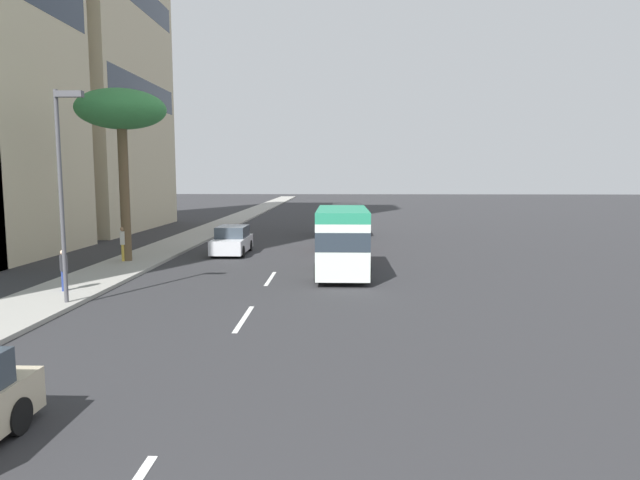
% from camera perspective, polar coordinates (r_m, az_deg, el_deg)
% --- Properties ---
extents(ground_plane, '(198.00, 198.00, 0.00)m').
position_cam_1_polar(ground_plane, '(34.45, -3.00, -0.78)').
color(ground_plane, '#2D2D30').
extents(sidewalk_right, '(162.00, 3.02, 0.15)m').
position_cam_1_polar(sidewalk_right, '(35.85, -14.94, -0.59)').
color(sidewalk_right, '#9E9B93').
rests_on(sidewalk_right, ground_plane).
extents(lane_stripe_mid, '(3.20, 0.16, 0.01)m').
position_cam_1_polar(lane_stripe_mid, '(17.63, -7.83, -8.02)').
color(lane_stripe_mid, silver).
rests_on(lane_stripe_mid, ground_plane).
extents(lane_stripe_far, '(3.20, 0.16, 0.01)m').
position_cam_1_polar(lane_stripe_far, '(24.18, -5.12, -3.97)').
color(lane_stripe_far, silver).
rests_on(lane_stripe_far, ground_plane).
extents(car_lead, '(4.29, 1.83, 1.58)m').
position_cam_1_polar(car_lead, '(31.98, -9.03, -0.08)').
color(car_lead, silver).
rests_on(car_lead, ground_plane).
extents(car_second, '(4.15, 1.89, 1.67)m').
position_cam_1_polar(car_second, '(33.20, 2.42, 0.31)').
color(car_second, '#A51E1E').
rests_on(car_second, ground_plane).
extents(minibus_third, '(6.07, 2.34, 2.99)m').
position_cam_1_polar(minibus_third, '(24.75, 2.30, 0.12)').
color(minibus_third, silver).
rests_on(minibus_third, ground_plane).
extents(van_fifth, '(4.77, 2.17, 2.33)m').
position_cam_1_polar(van_fifth, '(41.36, 2.71, 2.33)').
color(van_fifth, black).
rests_on(van_fifth, ground_plane).
extents(pedestrian_near_lamp, '(0.39, 0.37, 1.55)m').
position_cam_1_polar(pedestrian_near_lamp, '(22.86, -24.86, -2.67)').
color(pedestrian_near_lamp, navy).
rests_on(pedestrian_near_lamp, sidewalk_right).
extents(pedestrian_mid_block, '(0.35, 0.27, 1.75)m').
position_cam_1_polar(pedestrian_mid_block, '(29.63, -19.61, -0.19)').
color(pedestrian_mid_block, gold).
rests_on(pedestrian_mid_block, sidewalk_right).
extents(palm_tree, '(4.36, 4.36, 8.54)m').
position_cam_1_polar(palm_tree, '(29.70, -19.77, 12.23)').
color(palm_tree, brown).
rests_on(palm_tree, sidewalk_right).
extents(street_lamp, '(0.24, 0.97, 7.10)m').
position_cam_1_polar(street_lamp, '(20.41, -24.93, 6.19)').
color(street_lamp, '#4C4C51').
rests_on(street_lamp, sidewalk_right).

